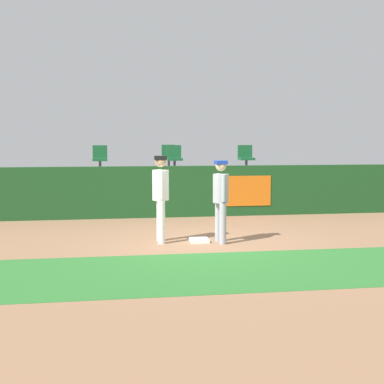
# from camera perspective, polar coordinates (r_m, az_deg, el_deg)

# --- Properties ---
(ground_plane) EXTENTS (60.00, 60.00, 0.00)m
(ground_plane) POSITION_cam_1_polar(r_m,az_deg,el_deg) (11.42, 1.41, -5.56)
(ground_plane) COLOR #936B4C
(grass_foreground_strip) EXTENTS (18.00, 2.80, 0.01)m
(grass_foreground_strip) POSITION_cam_1_polar(r_m,az_deg,el_deg) (9.16, 4.13, -8.34)
(grass_foreground_strip) COLOR #2D722D
(grass_foreground_strip) RESTS_ON ground_plane
(first_base) EXTENTS (0.40, 0.40, 0.08)m
(first_base) POSITION_cam_1_polar(r_m,az_deg,el_deg) (11.56, 0.78, -5.21)
(first_base) COLOR white
(first_base) RESTS_ON ground_plane
(player_fielder_home) EXTENTS (0.36, 0.58, 1.88)m
(player_fielder_home) POSITION_cam_1_polar(r_m,az_deg,el_deg) (11.44, -3.38, -0.06)
(player_fielder_home) COLOR white
(player_fielder_home) RESTS_ON ground_plane
(player_runner_visitor) EXTENTS (0.37, 0.50, 1.78)m
(player_runner_visitor) POSITION_cam_1_polar(r_m,az_deg,el_deg) (11.38, 3.10, -0.36)
(player_runner_visitor) COLOR #9EA3AD
(player_runner_visitor) RESTS_ON ground_plane
(field_wall) EXTENTS (18.00, 0.26, 1.47)m
(field_wall) POSITION_cam_1_polar(r_m,az_deg,el_deg) (15.30, -1.32, 0.06)
(field_wall) COLOR #19471E
(field_wall) RESTS_ON ground_plane
(bleacher_platform) EXTENTS (18.00, 4.80, 1.22)m
(bleacher_platform) POSITION_cam_1_polar(r_m,az_deg,el_deg) (17.85, -2.46, 0.43)
(bleacher_platform) COLOR #59595E
(bleacher_platform) RESTS_ON ground_plane
(seat_front_right) EXTENTS (0.47, 0.44, 0.84)m
(seat_front_right) POSITION_cam_1_polar(r_m,az_deg,el_deg) (17.11, 5.81, 3.81)
(seat_front_right) COLOR #4C4C51
(seat_front_right) RESTS_ON bleacher_platform
(seat_back_center) EXTENTS (0.46, 0.44, 0.84)m
(seat_back_center) POSITION_cam_1_polar(r_m,az_deg,el_deg) (18.46, -2.53, 3.96)
(seat_back_center) COLOR #4C4C51
(seat_back_center) RESTS_ON bleacher_platform
(seat_front_left) EXTENTS (0.45, 0.44, 0.84)m
(seat_front_left) POSITION_cam_1_polar(r_m,az_deg,el_deg) (16.54, -9.86, 3.70)
(seat_front_left) COLOR #4C4C51
(seat_front_left) RESTS_ON bleacher_platform
(seat_front_center) EXTENTS (0.47, 0.44, 0.84)m
(seat_front_center) POSITION_cam_1_polar(r_m,az_deg,el_deg) (16.67, -1.92, 3.79)
(seat_front_center) COLOR #4C4C51
(seat_front_center) RESTS_ON bleacher_platform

